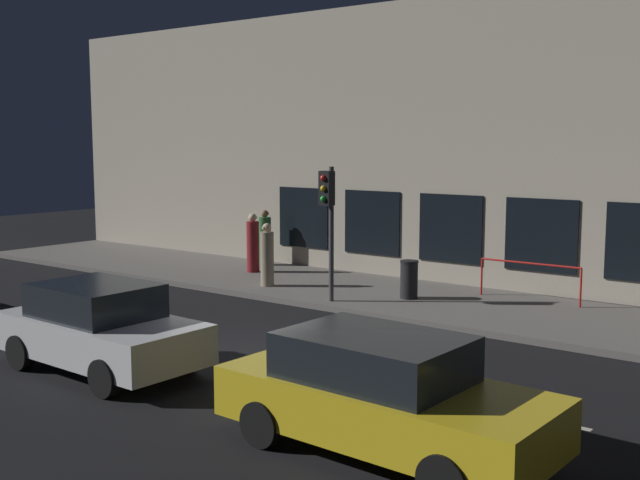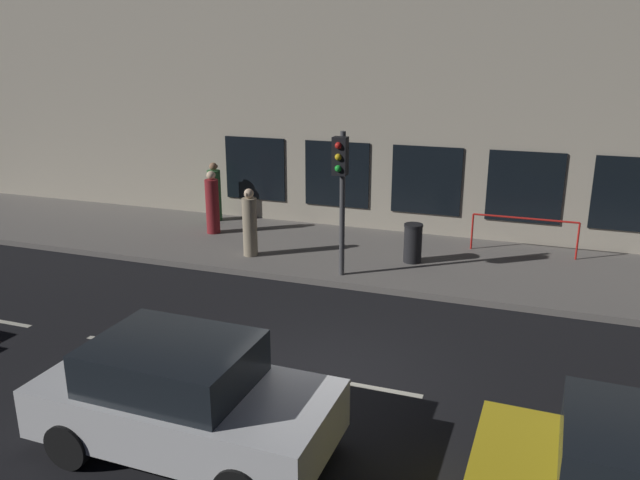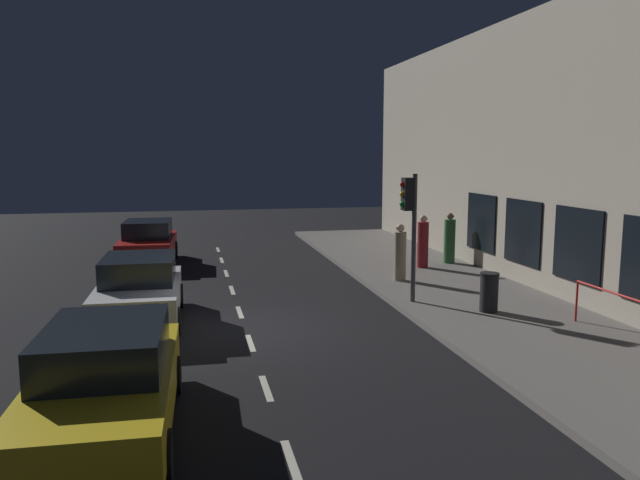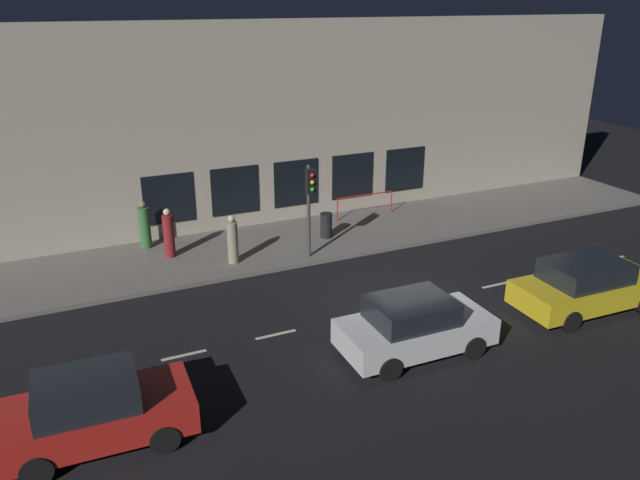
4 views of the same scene
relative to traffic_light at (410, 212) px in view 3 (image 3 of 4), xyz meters
The scene contains 13 objects.
ground_plane 5.19m from the traffic_light, 164.81° to the right, with size 60.00×60.00×0.00m, color black.
sidewalk 3.30m from the traffic_light, 32.46° to the right, with size 4.50×32.00×0.15m.
building_facade 4.82m from the traffic_light, 15.06° to the right, with size 0.65×32.00×8.08m.
lane_centre_line 5.51m from the traffic_light, 153.45° to the right, with size 0.12×27.20×0.01m.
traffic_light is the anchor object (origin of this frame).
parked_car_0 9.27m from the traffic_light, 138.73° to the right, with size 2.09×4.61×1.58m.
parked_car_1 10.83m from the traffic_light, 131.11° to the left, with size 2.06×4.01×1.58m.
parked_car_3 7.01m from the traffic_light, behind, with size 2.02×4.08×1.58m.
pedestrian_0 6.38m from the traffic_light, 56.04° to the left, with size 0.56×0.56×1.78m.
pedestrian_1 3.14m from the traffic_light, 74.87° to the left, with size 0.46×0.46×1.74m.
pedestrian_2 5.26m from the traffic_light, 63.99° to the left, with size 0.50×0.50×1.80m.
trash_bin 2.82m from the traffic_light, 40.88° to the right, with size 0.47×0.47×0.97m.
red_railing 5.28m from the traffic_light, 51.30° to the right, with size 0.05×2.64×0.97m.
Camera 3 is at (-1.26, -13.71, 4.05)m, focal length 34.46 mm.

